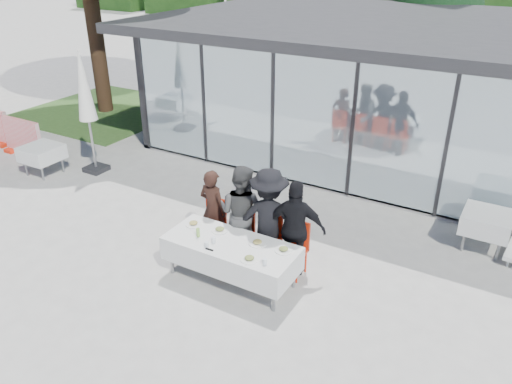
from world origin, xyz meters
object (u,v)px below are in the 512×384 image
plate_d (284,250)px  spare_table_left (42,153)px  diner_b (241,212)px  market_umbrella (85,94)px  diner_chair_b (241,229)px  folded_eyeglasses (210,249)px  diner_a (213,209)px  diner_c (269,218)px  diner_chair_a (213,221)px  plate_extra (249,259)px  spare_table_right (487,222)px  diner_d (296,229)px  diner_chair_d (295,246)px  plate_a (194,224)px  diner_chair_c (268,237)px  dining_table (231,253)px  plate_b (220,230)px  plate_c (257,243)px  juice_bottle (198,232)px

plate_d → spare_table_left: plate_d is taller
diner_b → market_umbrella: size_ratio=0.59×
diner_chair_b → folded_eyeglasses: diner_chair_b is taller
diner_a → diner_c: bearing=-175.7°
diner_chair_a → spare_table_left: diner_chair_a is taller
plate_extra → folded_eyeglasses: 0.71m
plate_d → plate_extra: 0.60m
folded_eyeglasses → spare_table_right: 5.17m
diner_b → spare_table_left: diner_b is taller
diner_d → plate_extra: bearing=58.4°
diner_chair_a → plate_extra: 1.75m
diner_a → spare_table_left: (-5.53, 0.61, -0.23)m
diner_a → diner_chair_d: size_ratio=1.60×
diner_a → plate_d: (1.74, -0.54, -0.01)m
diner_b → diner_chair_b: (-0.00, -0.01, -0.35)m
plate_a → diner_chair_c: bearing=26.6°
diner_c → market_umbrella: bearing=-32.9°
dining_table → market_umbrella: bearing=158.6°
diner_a → spare_table_left: 5.57m
diner_chair_a → plate_b: (0.51, -0.53, 0.24)m
plate_c → diner_a: bearing=156.0°
diner_b → plate_c: bearing=136.2°
diner_chair_a → plate_c: 1.41m
dining_table → diner_chair_c: 0.81m
plate_d → spare_table_right: size_ratio=0.34×
diner_chair_b → plate_extra: (0.78, -1.03, 0.24)m
diner_d → plate_d: diner_d is taller
diner_chair_c → plate_extra: size_ratio=3.36×
plate_b → plate_c: bearing=-2.5°
diner_c → plate_extra: bearing=83.0°
diner_a → plate_b: (0.51, -0.54, -0.01)m
diner_chair_c → diner_d: bearing=0.7°
plate_extra → market_umbrella: 6.54m
spare_table_right → diner_chair_b: bearing=-147.0°
diner_b → plate_d: (1.13, -0.54, -0.12)m
diner_c → juice_bottle: size_ratio=12.32×
diner_b → diner_a: bearing=-3.1°
diner_chair_b → diner_chair_d: bearing=0.0°
juice_bottle → folded_eyeglasses: juice_bottle is taller
diner_chair_d → spare_table_left: diner_chair_d is taller
plate_extra → diner_chair_a: bearing=143.7°
diner_chair_b → diner_chair_d: 1.07m
diner_d → plate_d: size_ratio=5.99×
diner_b → plate_a: bearing=40.7°
dining_table → diner_b: 0.87m
market_umbrella → diner_b: bearing=-14.9°
diner_chair_a → plate_a: diner_chair_a is taller
spare_table_left → market_umbrella: size_ratio=0.29×
juice_bottle → plate_a: bearing=137.7°
juice_bottle → market_umbrella: market_umbrella is taller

